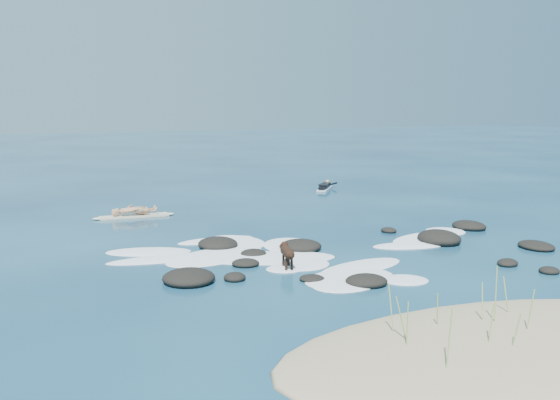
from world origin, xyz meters
name	(u,v)px	position (x,y,z in m)	size (l,w,h in m)	color
ground	(312,249)	(0.00, 0.00, 0.00)	(160.00, 160.00, 0.00)	#0A2642
sand_dune	(504,347)	(0.00, -8.20, 0.00)	(9.00, 4.40, 0.60)	#9E8966
dune_grass	(485,315)	(-0.33, -8.05, 0.59)	(4.05, 1.88, 1.25)	#84A44F
reef_rocks	(353,249)	(0.93, -0.81, 0.10)	(12.11, 7.13, 0.52)	black
breaking_foam	(291,255)	(-0.90, -0.45, 0.01)	(12.16, 7.64, 0.12)	white
standing_surfer_rig	(134,199)	(-4.12, 7.41, 0.70)	(3.13, 0.62, 1.78)	beige
paddling_surfer_rig	(325,187)	(6.22, 11.74, 0.14)	(1.71, 2.07, 0.40)	silver
dog	(287,252)	(-1.59, -1.81, 0.47)	(0.42, 1.11, 0.71)	black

